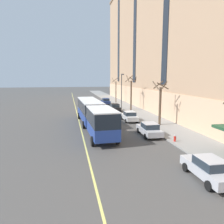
{
  "coord_description": "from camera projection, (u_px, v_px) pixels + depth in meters",
  "views": [
    {
      "loc": [
        -4.06,
        -25.57,
        6.83
      ],
      "look_at": [
        2.11,
        5.22,
        1.8
      ],
      "focal_mm": 35.0,
      "sensor_mm": 36.0,
      "label": 1
    }
  ],
  "objects": [
    {
      "name": "ground_plane",
      "position": [
        103.0,
        134.0,
        26.62
      ],
      "size": [
        260.0,
        260.0,
        0.0
      ],
      "primitive_type": "plane",
      "color": "#4C4947"
    },
    {
      "name": "sidewalk",
      "position": [
        161.0,
        125.0,
        31.23
      ],
      "size": [
        5.14,
        160.0,
        0.15
      ],
      "primitive_type": "cube",
      "color": "gray",
      "rests_on": "ground"
    },
    {
      "name": "city_bus",
      "position": [
        93.0,
        113.0,
        29.12
      ],
      "size": [
        3.54,
        18.06,
        3.51
      ],
      "color": "navy",
      "rests_on": "ground"
    },
    {
      "name": "parked_car_silver_0",
      "position": [
        208.0,
        169.0,
        14.58
      ],
      "size": [
        1.97,
        4.57,
        1.56
      ],
      "color": "#B7B7BC",
      "rests_on": "ground"
    },
    {
      "name": "parked_car_black_1",
      "position": [
        115.0,
        107.0,
        44.05
      ],
      "size": [
        1.98,
        4.45,
        1.56
      ],
      "color": "black",
      "rests_on": "ground"
    },
    {
      "name": "parked_car_navy_2",
      "position": [
        106.0,
        101.0,
        55.2
      ],
      "size": [
        1.98,
        4.48,
        1.56
      ],
      "color": "navy",
      "rests_on": "ground"
    },
    {
      "name": "parked_car_white_3",
      "position": [
        129.0,
        116.0,
        34.13
      ],
      "size": [
        2.01,
        4.56,
        1.56
      ],
      "color": "silver",
      "rests_on": "ground"
    },
    {
      "name": "parked_car_silver_4",
      "position": [
        149.0,
        129.0,
        25.59
      ],
      "size": [
        2.14,
        4.68,
        1.56
      ],
      "color": "#B7B7BC",
      "rests_on": "ground"
    },
    {
      "name": "street_tree_mid_block",
      "position": [
        160.0,
        102.0,
        30.42
      ],
      "size": [
        1.72,
        1.79,
        6.18
      ],
      "color": "brown",
      "rests_on": "sidewalk"
    },
    {
      "name": "street_tree_far_uptown",
      "position": [
        131.0,
        92.0,
        44.36
      ],
      "size": [
        2.27,
        2.26,
        7.14
      ],
      "color": "brown",
      "rests_on": "sidewalk"
    },
    {
      "name": "street_tree_far_downtown",
      "position": [
        116.0,
        90.0,
        58.43
      ],
      "size": [
        1.93,
        1.86,
        6.83
      ],
      "color": "brown",
      "rests_on": "sidewalk"
    },
    {
      "name": "street_lamp",
      "position": [
        122.0,
        88.0,
        45.3
      ],
      "size": [
        0.36,
        1.48,
        7.39
      ],
      "color": "#2D2D30",
      "rests_on": "sidewalk"
    },
    {
      "name": "fire_hydrant",
      "position": [
        175.0,
        138.0,
        22.9
      ],
      "size": [
        0.42,
        0.24,
        0.72
      ],
      "color": "red",
      "rests_on": "sidewalk"
    },
    {
      "name": "lane_centerline",
      "position": [
        81.0,
        129.0,
        29.03
      ],
      "size": [
        0.16,
        140.0,
        0.01
      ],
      "primitive_type": "cube",
      "color": "#E0D66B",
      "rests_on": "ground"
    }
  ]
}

